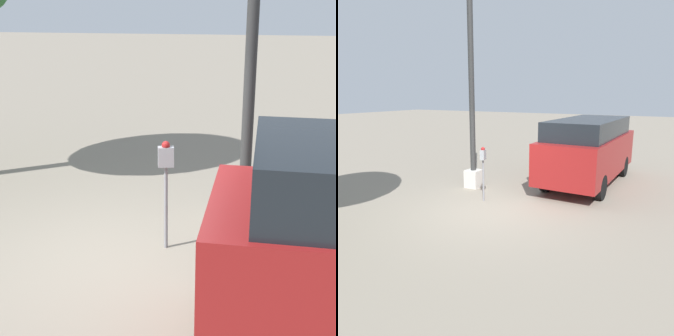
# 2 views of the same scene
# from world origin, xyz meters

# --- Properties ---
(ground_plane) EXTENTS (80.00, 80.00, 0.00)m
(ground_plane) POSITION_xyz_m (0.00, 0.00, 0.00)
(ground_plane) COLOR gray
(parking_meter_near) EXTENTS (0.22, 0.15, 1.49)m
(parking_meter_near) POSITION_xyz_m (0.59, 0.49, 1.10)
(parking_meter_near) COLOR gray
(parking_meter_near) RESTS_ON ground
(lamp_post) EXTENTS (0.44, 0.44, 6.11)m
(lamp_post) POSITION_xyz_m (1.59, 1.50, 2.07)
(lamp_post) COLOR beige
(lamp_post) RESTS_ON ground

